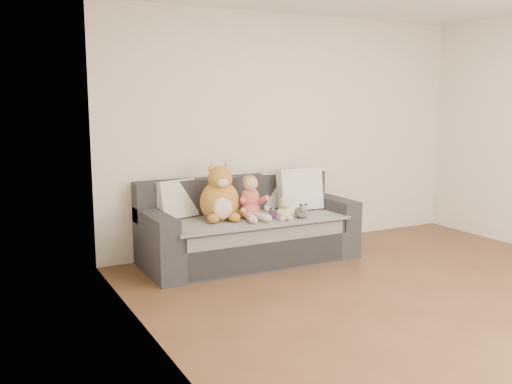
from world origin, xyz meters
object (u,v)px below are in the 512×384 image
sofa (248,231)px  sippy_cup (273,212)px  teddy_bear (286,211)px  toddler (251,200)px  plush_cat (220,198)px

sofa → sippy_cup: (0.17, -0.23, 0.22)m
teddy_bear → sippy_cup: teddy_bear is taller
sofa → teddy_bear: 0.51m
sippy_cup → toddler: bearing=149.6°
sofa → plush_cat: (-0.33, -0.06, 0.39)m
toddler → plush_cat: plush_cat is taller
plush_cat → toddler: bearing=-1.4°
plush_cat → sippy_cup: size_ratio=5.36×
plush_cat → sippy_cup: (0.50, -0.17, -0.16)m
sofa → toddler: 0.37m
sofa → toddler: size_ratio=4.89×
toddler → sippy_cup: 0.25m
teddy_bear → sippy_cup: bearing=132.3°
sofa → teddy_bear: (0.24, -0.37, 0.26)m
plush_cat → teddy_bear: plush_cat is taller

